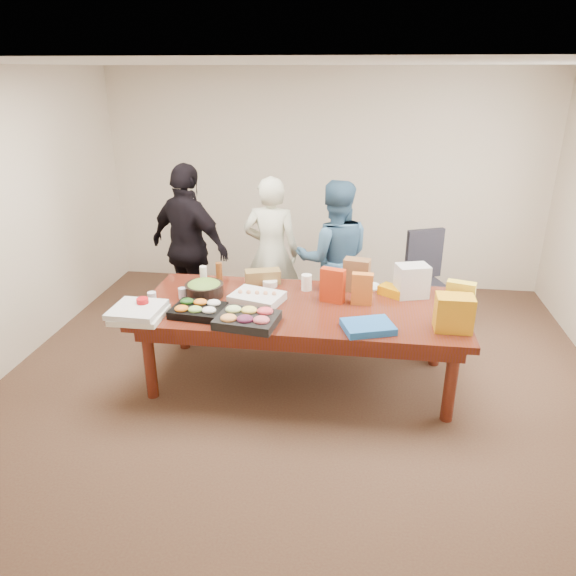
# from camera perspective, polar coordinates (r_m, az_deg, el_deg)

# --- Properties ---
(floor) EXTENTS (5.50, 5.00, 0.02)m
(floor) POSITION_cam_1_polar(r_m,az_deg,el_deg) (5.04, 1.35, -9.73)
(floor) COLOR #47301E
(floor) RESTS_ON ground
(ceiling) EXTENTS (5.50, 5.00, 0.02)m
(ceiling) POSITION_cam_1_polar(r_m,az_deg,el_deg) (4.27, 1.70, 22.93)
(ceiling) COLOR white
(ceiling) RESTS_ON wall_back
(wall_back) EXTENTS (5.50, 0.04, 2.70)m
(wall_back) POSITION_cam_1_polar(r_m,az_deg,el_deg) (6.89, 3.86, 11.27)
(wall_back) COLOR beige
(wall_back) RESTS_ON floor
(wall_front) EXTENTS (5.50, 0.04, 2.70)m
(wall_front) POSITION_cam_1_polar(r_m,az_deg,el_deg) (2.23, -5.87, -13.83)
(wall_front) COLOR beige
(wall_front) RESTS_ON floor
(conference_table) EXTENTS (2.80, 1.20, 0.75)m
(conference_table) POSITION_cam_1_polar(r_m,az_deg,el_deg) (4.85, 1.39, -5.87)
(conference_table) COLOR #4C1C0F
(conference_table) RESTS_ON floor
(office_chair) EXTENTS (0.67, 0.67, 1.01)m
(office_chair) POSITION_cam_1_polar(r_m,az_deg,el_deg) (6.01, 14.20, 0.53)
(office_chair) COLOR black
(office_chair) RESTS_ON floor
(person_center) EXTENTS (0.60, 0.40, 1.65)m
(person_center) POSITION_cam_1_polar(r_m,az_deg,el_deg) (5.77, -1.78, 3.75)
(person_center) COLOR beige
(person_center) RESTS_ON floor
(person_right) EXTENTS (0.88, 0.73, 1.65)m
(person_right) POSITION_cam_1_polar(r_m,az_deg,el_deg) (5.61, 4.90, 3.09)
(person_right) COLOR #345879
(person_right) RESTS_ON floor
(person_left) EXTENTS (1.13, 0.86, 1.78)m
(person_left) POSITION_cam_1_polar(r_m,az_deg,el_deg) (5.84, -10.42, 4.27)
(person_left) COLOR black
(person_left) RESTS_ON floor
(veggie_tray) EXTENTS (0.46, 0.37, 0.06)m
(veggie_tray) POSITION_cam_1_polar(r_m,az_deg,el_deg) (4.56, -9.53, -2.38)
(veggie_tray) COLOR black
(veggie_tray) RESTS_ON conference_table
(fruit_tray) EXTENTS (0.53, 0.44, 0.07)m
(fruit_tray) POSITION_cam_1_polar(r_m,az_deg,el_deg) (4.34, -4.35, -3.41)
(fruit_tray) COLOR black
(fruit_tray) RESTS_ON conference_table
(sheet_cake) EXTENTS (0.51, 0.43, 0.08)m
(sheet_cake) POSITION_cam_1_polar(r_m,az_deg,el_deg) (4.74, -3.30, -1.05)
(sheet_cake) COLOR silver
(sheet_cake) RESTS_ON conference_table
(salad_bowl) EXTENTS (0.38, 0.38, 0.11)m
(salad_bowl) POSITION_cam_1_polar(r_m,az_deg,el_deg) (4.91, -8.88, -0.19)
(salad_bowl) COLOR black
(salad_bowl) RESTS_ON conference_table
(chip_bag_blue) EXTENTS (0.46, 0.40, 0.06)m
(chip_bag_blue) POSITION_cam_1_polar(r_m,az_deg,el_deg) (4.28, 8.50, -4.09)
(chip_bag_blue) COLOR #1E5CAD
(chip_bag_blue) RESTS_ON conference_table
(chip_bag_red) EXTENTS (0.23, 0.14, 0.31)m
(chip_bag_red) POSITION_cam_1_polar(r_m,az_deg,el_deg) (4.71, 4.76, 0.27)
(chip_bag_red) COLOR #B92F0F
(chip_bag_red) RESTS_ON conference_table
(chip_bag_yellow) EXTENTS (0.24, 0.15, 0.34)m
(chip_bag_yellow) POSITION_cam_1_polar(r_m,az_deg,el_deg) (4.55, 17.75, -1.36)
(chip_bag_yellow) COLOR yellow
(chip_bag_yellow) RESTS_ON conference_table
(chip_bag_orange) EXTENTS (0.19, 0.09, 0.28)m
(chip_bag_orange) POSITION_cam_1_polar(r_m,az_deg,el_deg) (4.69, 7.89, -0.10)
(chip_bag_orange) COLOR orange
(chip_bag_orange) RESTS_ON conference_table
(mayo_jar) EXTENTS (0.12, 0.12, 0.15)m
(mayo_jar) POSITION_cam_1_polar(r_m,az_deg,el_deg) (4.97, 1.99, 0.60)
(mayo_jar) COLOR white
(mayo_jar) RESTS_ON conference_table
(mustard_bottle) EXTENTS (0.07, 0.07, 0.18)m
(mustard_bottle) POSITION_cam_1_polar(r_m,az_deg,el_deg) (4.96, 4.39, 0.67)
(mustard_bottle) COLOR yellow
(mustard_bottle) RESTS_ON conference_table
(dressing_bottle) EXTENTS (0.07, 0.07, 0.19)m
(dressing_bottle) POSITION_cam_1_polar(r_m,az_deg,el_deg) (5.20, -7.34, 1.66)
(dressing_bottle) COLOR brown
(dressing_bottle) RESTS_ON conference_table
(ranch_bottle) EXTENTS (0.08, 0.08, 0.20)m
(ranch_bottle) POSITION_cam_1_polar(r_m,az_deg,el_deg) (5.11, -8.95, 1.23)
(ranch_bottle) COLOR white
(ranch_bottle) RESTS_ON conference_table
(banana_bunch) EXTENTS (0.29, 0.26, 0.08)m
(banana_bunch) POSITION_cam_1_polar(r_m,az_deg,el_deg) (4.96, 11.10, -0.32)
(banana_bunch) COLOR #ED9D04
(banana_bunch) RESTS_ON conference_table
(bread_loaf) EXTENTS (0.36, 0.24, 0.13)m
(bread_loaf) POSITION_cam_1_polar(r_m,az_deg,el_deg) (5.13, -2.70, 1.21)
(bread_loaf) COLOR brown
(bread_loaf) RESTS_ON conference_table
(kraft_bag) EXTENTS (0.25, 0.17, 0.31)m
(kraft_bag) POSITION_cam_1_polar(r_m,az_deg,el_deg) (4.97, 7.29, 1.38)
(kraft_bag) COLOR brown
(kraft_bag) RESTS_ON conference_table
(red_cup) EXTENTS (0.10, 0.10, 0.13)m
(red_cup) POSITION_cam_1_polar(r_m,az_deg,el_deg) (4.66, -15.15, -1.84)
(red_cup) COLOR red
(red_cup) RESTS_ON conference_table
(clear_cup_a) EXTENTS (0.08, 0.08, 0.11)m
(clear_cup_a) POSITION_cam_1_polar(r_m,az_deg,el_deg) (4.84, -14.25, -1.03)
(clear_cup_a) COLOR silver
(clear_cup_a) RESTS_ON conference_table
(clear_cup_b) EXTENTS (0.09, 0.09, 0.10)m
(clear_cup_b) POSITION_cam_1_polar(r_m,az_deg,el_deg) (4.89, -11.17, -0.54)
(clear_cup_b) COLOR silver
(clear_cup_b) RESTS_ON conference_table
(pizza_box_lower) EXTENTS (0.40, 0.40, 0.05)m
(pizza_box_lower) POSITION_cam_1_polar(r_m,az_deg,el_deg) (4.61, -15.50, -2.78)
(pizza_box_lower) COLOR silver
(pizza_box_lower) RESTS_ON conference_table
(pizza_box_upper) EXTENTS (0.42, 0.42, 0.05)m
(pizza_box_upper) POSITION_cam_1_polar(r_m,az_deg,el_deg) (4.60, -15.77, -2.22)
(pizza_box_upper) COLOR silver
(pizza_box_upper) RESTS_ON pizza_box_lower
(plate_a) EXTENTS (0.30, 0.30, 0.02)m
(plate_a) POSITION_cam_1_polar(r_m,az_deg,el_deg) (5.03, 11.55, -0.41)
(plate_a) COLOR silver
(plate_a) RESTS_ON conference_table
(plate_b) EXTENTS (0.26, 0.26, 0.01)m
(plate_b) POSITION_cam_1_polar(r_m,az_deg,el_deg) (5.12, 8.68, 0.18)
(plate_b) COLOR white
(plate_b) RESTS_ON conference_table
(dip_bowl_a) EXTENTS (0.18, 0.18, 0.07)m
(dip_bowl_a) POSITION_cam_1_polar(r_m,az_deg,el_deg) (5.05, 5.51, 0.35)
(dip_bowl_a) COLOR beige
(dip_bowl_a) RESTS_ON conference_table
(dip_bowl_b) EXTENTS (0.17, 0.17, 0.06)m
(dip_bowl_b) POSITION_cam_1_polar(r_m,az_deg,el_deg) (5.08, -1.92, 0.49)
(dip_bowl_b) COLOR white
(dip_bowl_b) RESTS_ON conference_table
(grocery_bag_white) EXTENTS (0.32, 0.27, 0.30)m
(grocery_bag_white) POSITION_cam_1_polar(r_m,az_deg,el_deg) (4.93, 13.03, 0.75)
(grocery_bag_white) COLOR silver
(grocery_bag_white) RESTS_ON conference_table
(grocery_bag_yellow) EXTENTS (0.29, 0.20, 0.29)m
(grocery_bag_yellow) POSITION_cam_1_polar(r_m,az_deg,el_deg) (4.39, 17.22, -2.55)
(grocery_bag_yellow) COLOR orange
(grocery_bag_yellow) RESTS_ON conference_table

